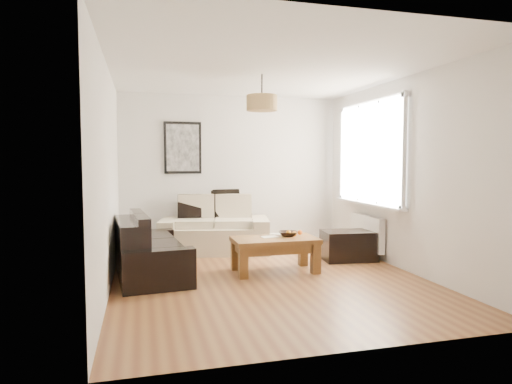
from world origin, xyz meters
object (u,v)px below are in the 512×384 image
object	(u,v)px
ottoman	(349,245)
loveseat_cream	(215,226)
sofa_leather	(151,247)
coffee_table	(275,255)

from	to	relation	value
ottoman	loveseat_cream	bearing A→B (deg)	148.77
loveseat_cream	ottoman	world-z (taller)	loveseat_cream
sofa_leather	loveseat_cream	bearing A→B (deg)	-45.14
sofa_leather	coffee_table	distance (m)	1.63
coffee_table	ottoman	world-z (taller)	coffee_table
loveseat_cream	coffee_table	bearing A→B (deg)	-57.93
sofa_leather	ottoman	size ratio (longest dim) A/B	2.20
loveseat_cream	ottoman	distance (m)	2.16
loveseat_cream	sofa_leather	xyz separation A→B (m)	(-1.04, -1.27, -0.06)
sofa_leather	coffee_table	size ratio (longest dim) A/B	1.51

